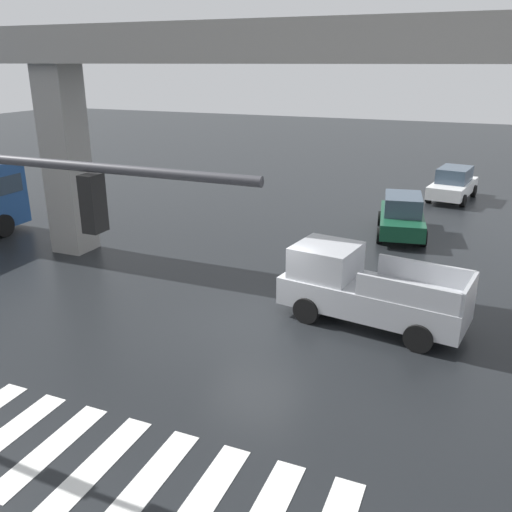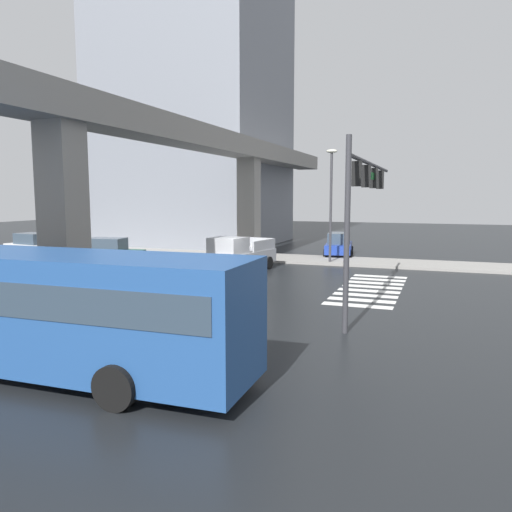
{
  "view_description": "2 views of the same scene",
  "coord_description": "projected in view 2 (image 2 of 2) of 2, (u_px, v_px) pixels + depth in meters",
  "views": [
    {
      "loc": [
        5.27,
        -12.58,
        6.98
      ],
      "look_at": [
        -0.85,
        2.06,
        1.31
      ],
      "focal_mm": 38.12,
      "sensor_mm": 36.0,
      "label": 1
    },
    {
      "loc": [
        -23.49,
        -9.29,
        4.34
      ],
      "look_at": [
        0.69,
        -0.23,
        1.23
      ],
      "focal_mm": 35.02,
      "sensor_mm": 36.0,
      "label": 2
    }
  ],
  "objects": [
    {
      "name": "city_bus",
      "position": [
        39.0,
        304.0,
        12.11
      ],
      "size": [
        2.98,
        10.86,
        2.99
      ],
      "color": "#234C8C",
      "rests_on": "ground"
    },
    {
      "name": "crosswalk_stripes",
      "position": [
        370.0,
        289.0,
        23.42
      ],
      "size": [
        8.25,
        2.8,
        0.01
      ],
      "color": "silver",
      "rests_on": "ground"
    },
    {
      "name": "traffic_signal_mast",
      "position": [
        365.0,
        187.0,
        18.75
      ],
      "size": [
        10.89,
        0.32,
        6.2
      ],
      "color": "#38383D",
      "rests_on": "ground"
    },
    {
      "name": "sedan_blue",
      "position": [
        339.0,
        245.0,
        35.85
      ],
      "size": [
        4.5,
        2.41,
        1.72
      ],
      "color": "#1E3899",
      "rests_on": "ground"
    },
    {
      "name": "elevated_overpass",
      "position": [
        185.0,
        147.0,
        25.98
      ],
      "size": [
        50.56,
        1.9,
        8.14
      ],
      "color": "gray",
      "rests_on": "ground"
    },
    {
      "name": "sedan_dark_green",
      "position": [
        108.0,
        252.0,
        31.34
      ],
      "size": [
        2.49,
        4.54,
        1.72
      ],
      "color": "#14472D",
      "rests_on": "ground"
    },
    {
      "name": "office_building",
      "position": [
        195.0,
        50.0,
        44.55
      ],
      "size": [
        14.03,
        14.46,
        34.56
      ],
      "primitive_type": "cube",
      "color": "gray",
      "rests_on": "ground"
    },
    {
      "name": "fire_hydrant",
      "position": [
        237.0,
        254.0,
        33.74
      ],
      "size": [
        0.24,
        0.24,
        0.85
      ],
      "color": "red",
      "rests_on": "ground"
    },
    {
      "name": "pickup_truck",
      "position": [
        239.0,
        255.0,
        28.45
      ],
      "size": [
        5.32,
        2.64,
        2.08
      ],
      "color": "#A8AAAF",
      "rests_on": "ground"
    },
    {
      "name": "sidewalk_east",
      "position": [
        268.0,
        258.0,
        34.69
      ],
      "size": [
        4.0,
        36.0,
        0.15
      ],
      "primitive_type": "cube",
      "color": "gray",
      "rests_on": "ground"
    },
    {
      "name": "ground_plane",
      "position": [
        247.0,
        281.0,
        25.6
      ],
      "size": [
        120.0,
        120.0,
        0.0
      ],
      "primitive_type": "plane",
      "color": "black"
    },
    {
      "name": "sedan_white",
      "position": [
        33.0,
        245.0,
        35.42
      ],
      "size": [
        2.46,
        4.52,
        1.72
      ],
      "color": "silver",
      "rests_on": "ground"
    },
    {
      "name": "street_lamp_near_corner",
      "position": [
        331.0,
        192.0,
        31.44
      ],
      "size": [
        0.44,
        0.7,
        7.24
      ],
      "color": "#38383D",
      "rests_on": "ground"
    }
  ]
}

